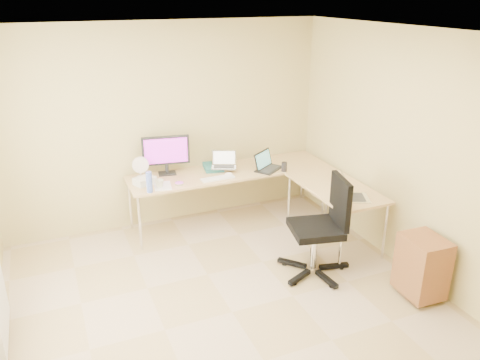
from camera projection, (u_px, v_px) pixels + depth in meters
name	position (u px, v px, depth m)	size (l,w,h in m)	color
floor	(232.00, 312.00, 4.64)	(4.50, 4.50, 0.00)	tan
ceiling	(230.00, 35.00, 3.68)	(4.50, 4.50, 0.00)	white
wall_back	(165.00, 127.00, 6.09)	(4.50, 4.50, 0.00)	tan
wall_right	(419.00, 159.00, 4.92)	(4.50, 4.50, 0.00)	tan
desk_main	(230.00, 196.00, 6.35)	(2.65, 0.70, 0.73)	tan
desk_return	(334.00, 214.00, 5.85)	(0.70, 1.30, 0.73)	tan
monitor	(166.00, 155.00, 6.01)	(0.59, 0.19, 0.51)	black
book_stack	(213.00, 167.00, 6.27)	(0.23, 0.32, 0.05)	#205F5C
laptop_center	(224.00, 160.00, 6.14)	(0.32, 0.24, 0.21)	#A8A8A8
laptop_black	(269.00, 161.00, 6.21)	(0.38, 0.28, 0.24)	black
keyboard	(218.00, 178.00, 5.94)	(0.43, 0.12, 0.02)	white
mouse	(228.00, 174.00, 6.06)	(0.10, 0.06, 0.04)	white
mug	(159.00, 183.00, 5.67)	(0.10, 0.10, 0.10)	beige
cd_stack	(179.00, 184.00, 5.76)	(0.10, 0.10, 0.03)	silver
water_bottle	(149.00, 182.00, 5.51)	(0.07, 0.07, 0.25)	#475FB4
papers	(163.00, 186.00, 5.72)	(0.20, 0.29, 0.01)	white
white_box	(145.00, 181.00, 5.77)	(0.24, 0.18, 0.09)	silver
desk_fan	(140.00, 168.00, 5.93)	(0.21, 0.21, 0.26)	white
black_cup	(284.00, 167.00, 6.17)	(0.07, 0.07, 0.12)	black
laptop_return	(355.00, 189.00, 5.34)	(0.29, 0.37, 0.25)	silver
office_chair	(315.00, 232.00, 5.13)	(0.67, 0.67, 1.12)	black
cabinet	(422.00, 266.00, 4.76)	(0.36, 0.45, 0.62)	brown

